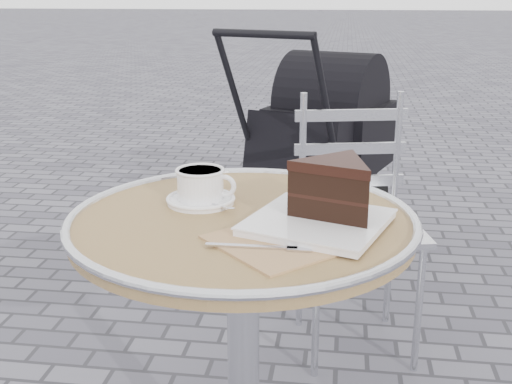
# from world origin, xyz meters

# --- Properties ---
(cafe_table) EXTENTS (0.72, 0.72, 0.74)m
(cafe_table) POSITION_xyz_m (0.00, 0.00, 0.57)
(cafe_table) COLOR silver
(cafe_table) RESTS_ON ground
(cappuccino_set) EXTENTS (0.16, 0.15, 0.07)m
(cappuccino_set) POSITION_xyz_m (-0.10, 0.08, 0.76)
(cappuccino_set) COLOR white
(cappuccino_set) RESTS_ON cafe_table
(cake_plate_set) EXTENTS (0.39, 0.40, 0.13)m
(cake_plate_set) POSITION_xyz_m (0.18, -0.02, 0.79)
(cake_plate_set) COLOR tan
(cake_plate_set) RESTS_ON cafe_table
(bistro_chair) EXTENTS (0.46, 0.46, 0.85)m
(bistro_chair) POSITION_xyz_m (0.24, 0.85, 0.53)
(bistro_chair) COLOR silver
(bistro_chair) RESTS_ON ground
(baby_stroller) EXTENTS (0.76, 1.09, 1.04)m
(baby_stroller) POSITION_xyz_m (0.10, 1.75, 0.47)
(baby_stroller) COLOR black
(baby_stroller) RESTS_ON ground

